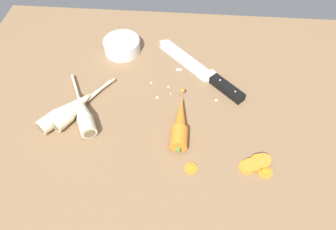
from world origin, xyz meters
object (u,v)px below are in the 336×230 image
chefs_knife (196,66)px  parsnip_front (66,110)px  parsnip_mid_right (74,110)px  carrot_slice_stack (254,164)px  carrot_slice_stray_near (191,168)px  parsnip_mid_left (83,112)px  whole_carrot (180,123)px  carrot_slice_stray_mid (265,172)px  prep_bowl (122,45)px

chefs_knife → parsnip_front: bearing=-148.2°
parsnip_mid_right → carrot_slice_stack: 46.62cm
carrot_slice_stack → carrot_slice_stray_near: size_ratio=2.43×
chefs_knife → parsnip_mid_left: size_ratio=1.28×
parsnip_mid_right → carrot_slice_stack: parsnip_mid_right is taller
whole_carrot → parsnip_mid_left: whole_carrot is taller
parsnip_front → carrot_slice_stray_mid: 51.07cm
whole_carrot → carrot_slice_stray_near: 11.96cm
whole_carrot → carrot_slice_stack: (17.69, -9.36, -1.26)cm
carrot_slice_stack → carrot_slice_stray_mid: bearing=-34.4°
carrot_slice_stray_mid → whole_carrot: bearing=151.3°
parsnip_mid_left → prep_bowl: 27.05cm
chefs_knife → parsnip_mid_right: (-30.98, -20.07, 1.33)cm
carrot_slice_stray_near → whole_carrot: bearing=105.8°
parsnip_mid_left → chefs_knife: bearing=35.9°
chefs_knife → prep_bowl: 23.73cm
parsnip_front → prep_bowl: same height
parsnip_mid_left → carrot_slice_stray_near: bearing=-24.8°
parsnip_mid_right → carrot_slice_stray_mid: 49.36cm
chefs_knife → carrot_slice_stack: (14.18, -31.59, 0.18)cm
carrot_slice_stray_near → chefs_knife: bearing=89.5°
chefs_knife → parsnip_mid_left: bearing=-144.1°
parsnip_front → parsnip_mid_right: 1.88cm
whole_carrot → carrot_slice_stray_near: (3.22, -11.38, -1.74)cm
carrot_slice_stray_mid → prep_bowl: bearing=135.3°
carrot_slice_stray_mid → carrot_slice_stray_near: bearing=-178.7°
parsnip_mid_right → carrot_slice_stray_mid: bearing=-15.5°
chefs_knife → parsnip_front: size_ratio=1.33×
chefs_knife → carrot_slice_stack: size_ratio=3.64×
parsnip_mid_left → carrot_slice_stack: parsnip_mid_left is taller
parsnip_front → parsnip_mid_right: bearing=8.8°
chefs_knife → carrot_slice_stray_near: bearing=-90.5°
parsnip_front → carrot_slice_stack: bearing=-13.4°
whole_carrot → parsnip_mid_left: size_ratio=0.94×
carrot_slice_stack → carrot_slice_stray_mid: size_ratio=2.17×
carrot_slice_stack → carrot_slice_stray_near: bearing=-172.0°
carrot_slice_stray_near → prep_bowl: 45.57cm
carrot_slice_stray_mid → prep_bowl: (-39.51, 39.12, 1.79)cm
parsnip_mid_right → carrot_slice_stray_mid: size_ratio=5.41×
chefs_knife → prep_bowl: size_ratio=2.46×
whole_carrot → prep_bowl: size_ratio=1.81×
parsnip_mid_right → carrot_slice_stray_near: parsnip_mid_right is taller
prep_bowl → carrot_slice_stray_mid: bearing=-44.7°
whole_carrot → carrot_slice_stray_mid: 22.96cm
parsnip_mid_left → carrot_slice_stack: (42.66, -11.01, -1.15)cm
parsnip_front → prep_bowl: size_ratio=1.85×
carrot_slice_stack → carrot_slice_stray_mid: (2.39, -1.63, -0.47)cm
carrot_slice_stray_near → carrot_slice_stray_mid: (16.86, 0.39, -0.00)cm
carrot_slice_stack → prep_bowl: bearing=134.7°
chefs_knife → carrot_slice_stray_mid: bearing=-63.5°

